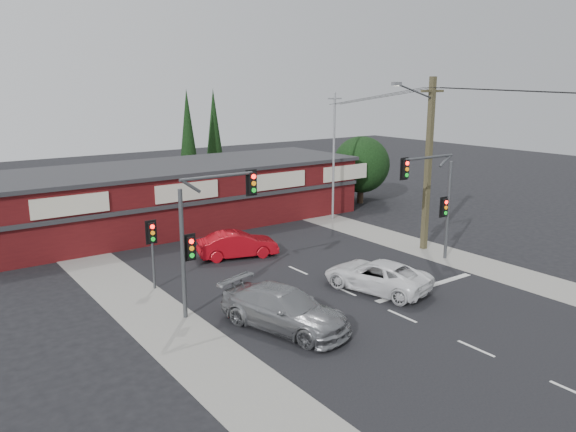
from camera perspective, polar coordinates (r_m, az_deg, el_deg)
ground at (r=26.71m, az=6.38°, el=-7.85°), size 120.00×120.00×0.00m
road_strip at (r=30.37m, az=0.04°, el=-5.12°), size 14.00×70.00×0.01m
verge_left at (r=26.62m, az=-15.14°, el=-8.30°), size 3.00×70.00×0.02m
verge_right at (r=35.79m, az=11.17°, el=-2.51°), size 3.00×70.00×0.02m
stop_line at (r=28.11m, az=13.80°, el=-7.04°), size 6.50×0.35×0.01m
white_suv at (r=27.11m, az=8.98°, el=-5.99°), size 3.66×5.64×1.44m
silver_suv at (r=22.71m, az=-0.36°, el=-9.43°), size 3.86×6.08×1.64m
red_sedan at (r=31.87m, az=-5.15°, el=-2.90°), size 4.75×2.79×1.48m
lane_dashes at (r=28.33m, az=3.28°, el=-6.50°), size 0.12×42.16×0.01m
shop_building at (r=39.48m, az=-11.37°, el=2.12°), size 27.30×8.40×4.22m
tree_cluster at (r=46.73m, az=7.24°, el=4.93°), size 5.90×5.10×5.50m
conifer_near at (r=47.20m, az=-10.13°, el=8.07°), size 1.80×1.80×9.25m
conifer_far at (r=50.56m, az=-7.51°, el=8.49°), size 1.80×1.80×9.25m
traffic_mast_left at (r=23.59m, az=-8.41°, el=-0.75°), size 3.77×0.27×5.97m
traffic_mast_right at (r=31.14m, az=14.77°, el=2.39°), size 3.96×0.27×5.97m
pedestal_signal at (r=27.20m, az=-13.65°, el=-2.42°), size 0.55×0.27×3.38m
utility_pole at (r=33.31m, az=13.95°, el=5.65°), size 4.38×0.59×10.00m
steel_pole at (r=40.19m, az=4.67°, el=6.24°), size 1.20×0.16×9.00m
power_lines at (r=29.91m, az=22.58°, el=11.23°), size 2.01×29.00×1.22m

